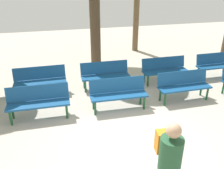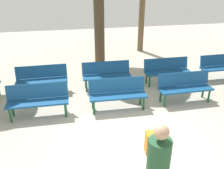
% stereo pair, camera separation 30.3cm
% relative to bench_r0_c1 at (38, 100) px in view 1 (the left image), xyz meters
% --- Properties ---
extents(ground_plane, '(25.45, 25.45, 0.00)m').
position_rel_bench_r0_c1_xyz_m(ground_plane, '(2.09, -1.62, -0.50)').
color(ground_plane, '#B2A899').
extents(bench_r0_c1, '(1.61, 0.52, 0.87)m').
position_rel_bench_r0_c1_xyz_m(bench_r0_c1, '(0.00, 0.00, 0.00)').
color(bench_r0_c1, navy).
rests_on(bench_r0_c1, ground_plane).
extents(bench_r0_c2, '(1.62, 0.54, 0.87)m').
position_rel_bench_r0_c1_xyz_m(bench_r0_c2, '(2.16, -0.06, 0.00)').
color(bench_r0_c2, navy).
rests_on(bench_r0_c2, ground_plane).
extents(bench_r0_c3, '(1.60, 0.49, 0.87)m').
position_rel_bench_r0_c1_xyz_m(bench_r0_c3, '(4.21, -0.05, 0.00)').
color(bench_r0_c3, navy).
rests_on(bench_r0_c3, ground_plane).
extents(bench_r1_c1, '(1.60, 0.49, 0.87)m').
position_rel_bench_r0_c1_xyz_m(bench_r1_c1, '(0.02, 1.43, 0.00)').
color(bench_r1_c1, navy).
rests_on(bench_r1_c1, ground_plane).
extents(bench_r1_c2, '(1.61, 0.52, 0.87)m').
position_rel_bench_r0_c1_xyz_m(bench_r1_c2, '(2.11, 1.38, 0.00)').
color(bench_r1_c2, navy).
rests_on(bench_r1_c2, ground_plane).
extents(bench_r1_c3, '(1.60, 0.48, 0.87)m').
position_rel_bench_r0_c1_xyz_m(bench_r1_c3, '(4.23, 1.31, 0.00)').
color(bench_r1_c3, navy).
rests_on(bench_r1_c3, ground_plane).
extents(bench_r1_c4, '(1.60, 0.49, 0.87)m').
position_rel_bench_r0_c1_xyz_m(bench_r1_c4, '(6.35, 1.30, 0.00)').
color(bench_r1_c4, navy).
rests_on(bench_r1_c4, ground_plane).
extents(tree_2, '(0.28, 0.28, 2.82)m').
position_rel_bench_r0_c1_xyz_m(tree_2, '(4.55, 5.28, 0.90)').
color(tree_2, brown).
rests_on(tree_2, ground_plane).
extents(visitor_with_backpack, '(0.38, 0.55, 1.65)m').
position_rel_bench_r0_c1_xyz_m(visitor_with_backpack, '(2.00, -3.34, 0.43)').
color(visitor_with_backpack, navy).
rests_on(visitor_with_backpack, ground_plane).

